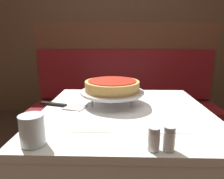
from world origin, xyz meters
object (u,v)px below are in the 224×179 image
(dining_table_front, at_px, (125,127))
(pizza_pan_stand, at_px, (112,93))
(condiment_caddy, at_px, (105,66))
(deep_dish_pizza, at_px, (112,86))
(water_glass_near, at_px, (32,130))
(dining_table_rear, at_px, (98,79))
(salt_shaker, at_px, (154,139))
(pizza_server, at_px, (65,106))
(pepper_shaker, at_px, (169,139))
(booth_bench, at_px, (124,116))
(napkin_holder, at_px, (109,85))

(dining_table_front, height_order, pizza_pan_stand, pizza_pan_stand)
(condiment_caddy, bearing_deg, dining_table_front, -82.61)
(deep_dish_pizza, xyz_separation_m, water_glass_near, (-0.26, -0.46, -0.05))
(dining_table_rear, bearing_deg, water_glass_near, -91.33)
(pizza_pan_stand, bearing_deg, dining_table_front, -53.65)
(dining_table_front, bearing_deg, salt_shaker, -78.85)
(water_glass_near, height_order, salt_shaker, water_glass_near)
(condiment_caddy, bearing_deg, deep_dish_pizza, -84.93)
(condiment_caddy, bearing_deg, pizza_server, -94.88)
(dining_table_rear, bearing_deg, pepper_shaker, -77.51)
(dining_table_rear, distance_m, booth_bench, 0.73)
(booth_bench, height_order, pepper_shaker, booth_bench)
(dining_table_front, distance_m, water_glass_near, 0.51)
(deep_dish_pizza, xyz_separation_m, pepper_shaker, (0.20, -0.48, -0.06))
(dining_table_front, xyz_separation_m, deep_dish_pizza, (-0.07, 0.10, 0.20))
(dining_table_rear, distance_m, condiment_caddy, 0.20)
(pepper_shaker, xyz_separation_m, condiment_caddy, (-0.32, 1.91, -0.00))
(dining_table_rear, bearing_deg, deep_dish_pizza, -81.11)
(pizza_server, distance_m, water_glass_near, 0.40)
(dining_table_rear, xyz_separation_m, pepper_shaker, (0.41, -1.85, 0.17))
(pizza_server, relative_size, pepper_shaker, 3.34)
(booth_bench, height_order, water_glass_near, booth_bench)
(dining_table_rear, bearing_deg, pizza_server, -91.61)
(booth_bench, distance_m, condiment_caddy, 0.83)
(water_glass_near, height_order, pepper_shaker, water_glass_near)
(dining_table_rear, bearing_deg, salt_shaker, -78.96)
(deep_dish_pizza, xyz_separation_m, napkin_holder, (-0.03, 0.28, -0.06))
(pepper_shaker, height_order, napkin_holder, napkin_holder)
(booth_bench, relative_size, pizza_pan_stand, 4.96)
(pepper_shaker, distance_m, condiment_caddy, 1.94)
(dining_table_front, relative_size, deep_dish_pizza, 2.86)
(napkin_holder, bearing_deg, water_glass_near, -106.79)
(dining_table_front, distance_m, booth_bench, 0.88)
(booth_bench, distance_m, water_glass_near, 1.32)
(deep_dish_pizza, bearing_deg, pizza_pan_stand, 0.00)
(water_glass_near, bearing_deg, pizza_server, 89.64)
(dining_table_rear, bearing_deg, dining_table_front, -78.98)
(pizza_pan_stand, bearing_deg, water_glass_near, -119.35)
(booth_bench, relative_size, deep_dish_pizza, 5.85)
(pizza_pan_stand, xyz_separation_m, pizza_server, (-0.25, -0.06, -0.06))
(pepper_shaker, bearing_deg, pizza_server, 136.69)
(salt_shaker, distance_m, napkin_holder, 0.78)
(booth_bench, height_order, deep_dish_pizza, booth_bench)
(pepper_shaker, bearing_deg, dining_table_rear, 102.49)
(water_glass_near, bearing_deg, dining_table_rear, 88.67)
(water_glass_near, bearing_deg, dining_table_front, 47.63)
(booth_bench, distance_m, pizza_pan_stand, 0.87)
(water_glass_near, bearing_deg, salt_shaker, -3.48)
(dining_table_rear, distance_m, deep_dish_pizza, 1.40)
(dining_table_front, relative_size, dining_table_rear, 1.17)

